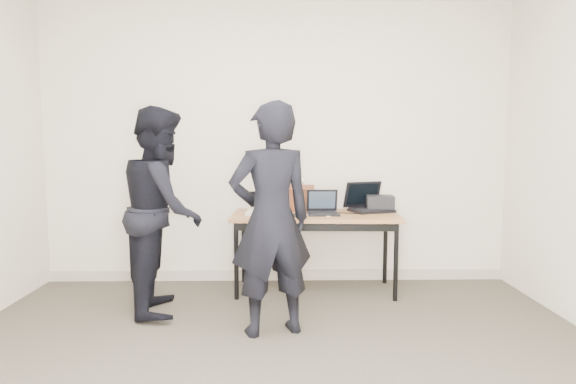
{
  "coord_description": "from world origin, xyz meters",
  "views": [
    {
      "loc": [
        0.03,
        -2.44,
        1.38
      ],
      "look_at": [
        0.1,
        1.6,
        0.95
      ],
      "focal_mm": 30.0,
      "sensor_mm": 36.0,
      "label": 1
    }
  ],
  "objects_px": {
    "laptop_beige": "(261,209)",
    "laptop_center": "(323,209)",
    "desk": "(315,220)",
    "person_observer": "(163,210)",
    "laptop_right": "(368,204)",
    "equipment_box": "(380,203)",
    "leather_satchel": "(295,197)",
    "person_typist": "(271,220)"
  },
  "relations": [
    {
      "from": "leather_satchel",
      "to": "laptop_center",
      "type": "bearing_deg",
      "value": -42.93
    },
    {
      "from": "laptop_beige",
      "to": "leather_satchel",
      "type": "height_order",
      "value": "leather_satchel"
    },
    {
      "from": "person_observer",
      "to": "person_typist",
      "type": "bearing_deg",
      "value": -128.5
    },
    {
      "from": "desk",
      "to": "person_observer",
      "type": "height_order",
      "value": "person_observer"
    },
    {
      "from": "person_observer",
      "to": "laptop_center",
      "type": "bearing_deg",
      "value": -80.26
    },
    {
      "from": "person_typist",
      "to": "laptop_beige",
      "type": "bearing_deg",
      "value": -102.2
    },
    {
      "from": "laptop_right",
      "to": "person_typist",
      "type": "relative_size",
      "value": 0.28
    },
    {
      "from": "desk",
      "to": "laptop_center",
      "type": "height_order",
      "value": "laptop_center"
    },
    {
      "from": "laptop_right",
      "to": "person_observer",
      "type": "height_order",
      "value": "person_observer"
    },
    {
      "from": "person_observer",
      "to": "laptop_right",
      "type": "bearing_deg",
      "value": -78.98
    },
    {
      "from": "desk",
      "to": "leather_satchel",
      "type": "bearing_deg",
      "value": 130.82
    },
    {
      "from": "leather_satchel",
      "to": "equipment_box",
      "type": "relative_size",
      "value": 1.44
    },
    {
      "from": "desk",
      "to": "laptop_center",
      "type": "distance_m",
      "value": 0.13
    },
    {
      "from": "desk",
      "to": "laptop_right",
      "type": "distance_m",
      "value": 0.56
    },
    {
      "from": "laptop_center",
      "to": "person_typist",
      "type": "relative_size",
      "value": 0.17
    },
    {
      "from": "equipment_box",
      "to": "laptop_beige",
      "type": "bearing_deg",
      "value": -171.47
    },
    {
      "from": "laptop_beige",
      "to": "person_observer",
      "type": "height_order",
      "value": "person_observer"
    },
    {
      "from": "desk",
      "to": "laptop_beige",
      "type": "height_order",
      "value": "laptop_beige"
    },
    {
      "from": "laptop_beige",
      "to": "person_typist",
      "type": "height_order",
      "value": "person_typist"
    },
    {
      "from": "person_typist",
      "to": "person_observer",
      "type": "xyz_separation_m",
      "value": [
        -0.89,
        0.51,
        -0.0
      ]
    },
    {
      "from": "desk",
      "to": "leather_satchel",
      "type": "distance_m",
      "value": 0.34
    },
    {
      "from": "person_observer",
      "to": "equipment_box",
      "type": "bearing_deg",
      "value": -79.97
    },
    {
      "from": "person_typist",
      "to": "laptop_right",
      "type": "bearing_deg",
      "value": -146.48
    },
    {
      "from": "laptop_right",
      "to": "laptop_beige",
      "type": "bearing_deg",
      "value": 169.54
    },
    {
      "from": "leather_satchel",
      "to": "desk",
      "type": "bearing_deg",
      "value": -51.35
    },
    {
      "from": "desk",
      "to": "leather_satchel",
      "type": "relative_size",
      "value": 4.23
    },
    {
      "from": "leather_satchel",
      "to": "equipment_box",
      "type": "xyz_separation_m",
      "value": [
        0.81,
        -0.04,
        -0.05
      ]
    },
    {
      "from": "laptop_beige",
      "to": "person_observer",
      "type": "xyz_separation_m",
      "value": [
        -0.78,
        -0.48,
        0.06
      ]
    },
    {
      "from": "desk",
      "to": "laptop_right",
      "type": "xyz_separation_m",
      "value": [
        0.52,
        0.19,
        0.12
      ]
    },
    {
      "from": "leather_satchel",
      "to": "equipment_box",
      "type": "height_order",
      "value": "leather_satchel"
    },
    {
      "from": "person_typist",
      "to": "person_observer",
      "type": "relative_size",
      "value": 1.0
    },
    {
      "from": "laptop_right",
      "to": "equipment_box",
      "type": "bearing_deg",
      "value": -17.55
    },
    {
      "from": "laptop_center",
      "to": "equipment_box",
      "type": "distance_m",
      "value": 0.6
    },
    {
      "from": "laptop_center",
      "to": "desk",
      "type": "bearing_deg",
      "value": 174.1
    },
    {
      "from": "equipment_box",
      "to": "person_observer",
      "type": "relative_size",
      "value": 0.15
    },
    {
      "from": "laptop_center",
      "to": "laptop_right",
      "type": "distance_m",
      "value": 0.49
    },
    {
      "from": "laptop_beige",
      "to": "person_observer",
      "type": "relative_size",
      "value": 0.17
    },
    {
      "from": "laptop_beige",
      "to": "laptop_center",
      "type": "height_order",
      "value": "laptop_center"
    },
    {
      "from": "desk",
      "to": "person_observer",
      "type": "xyz_separation_m",
      "value": [
        -1.27,
        -0.46,
        0.17
      ]
    },
    {
      "from": "laptop_beige",
      "to": "equipment_box",
      "type": "height_order",
      "value": "laptop_beige"
    },
    {
      "from": "desk",
      "to": "person_observer",
      "type": "relative_size",
      "value": 0.93
    },
    {
      "from": "laptop_right",
      "to": "person_observer",
      "type": "distance_m",
      "value": 1.9
    }
  ]
}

